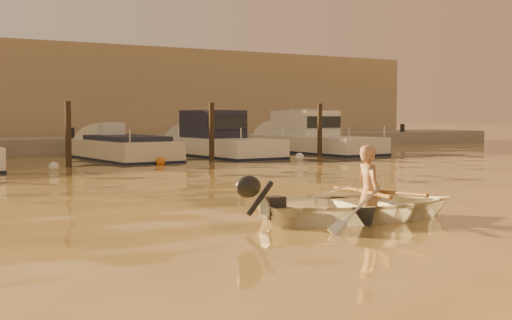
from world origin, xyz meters
TOP-DOWN VIEW (x-y plane):
  - ground_plane at (0.00, 0.00)m, footprint 160.00×160.00m
  - dinghy at (0.05, 0.80)m, footprint 3.64×2.95m
  - person at (0.15, 0.78)m, footprint 0.45×0.59m
  - outboard_motor at (-1.41, 1.14)m, footprint 0.97×0.59m
  - oar_port at (0.30, 0.74)m, footprint 0.10×2.10m
  - oar_starboard at (0.10, 0.79)m, footprint 0.88×1.96m
  - moored_boat_3 at (2.50, 16.00)m, footprint 2.13×6.13m
  - moored_boat_4 at (6.45, 16.00)m, footprint 2.18×6.74m
  - moored_boat_5 at (10.97, 16.00)m, footprint 2.23×7.48m
  - piling_2 at (-0.20, 13.80)m, footprint 0.18×0.18m
  - piling_3 at (4.80, 13.80)m, footprint 0.18×0.18m
  - piling_4 at (9.50, 13.80)m, footprint 0.18×0.18m
  - fender_c at (-1.00, 12.70)m, footprint 0.30×0.30m
  - fender_d at (2.59, 13.22)m, footprint 0.30×0.30m
  - fender_e at (7.67, 12.61)m, footprint 0.30×0.30m
  - quay at (0.00, 21.50)m, footprint 52.00×4.00m

SIDE VIEW (x-z plane):
  - ground_plane at x=0.00m, z-range 0.00..0.00m
  - fender_c at x=-1.00m, z-range -0.05..0.25m
  - fender_d at x=2.59m, z-range -0.05..0.25m
  - fender_e at x=7.67m, z-range -0.05..0.25m
  - quay at x=0.00m, z-range -0.35..0.65m
  - dinghy at x=0.05m, z-range -0.12..0.54m
  - moored_boat_3 at x=2.50m, z-range -0.25..0.70m
  - outboard_motor at x=-1.41m, z-range -0.07..0.63m
  - oar_port at x=0.30m, z-range 0.35..0.49m
  - oar_starboard at x=0.10m, z-range 0.35..0.49m
  - person at x=0.15m, z-range -0.30..1.14m
  - moored_boat_4 at x=6.45m, z-range -0.25..1.50m
  - moored_boat_5 at x=10.97m, z-range -0.25..1.50m
  - piling_2 at x=-0.20m, z-range -0.20..2.00m
  - piling_3 at x=4.80m, z-range -0.20..2.00m
  - piling_4 at x=9.50m, z-range -0.20..2.00m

